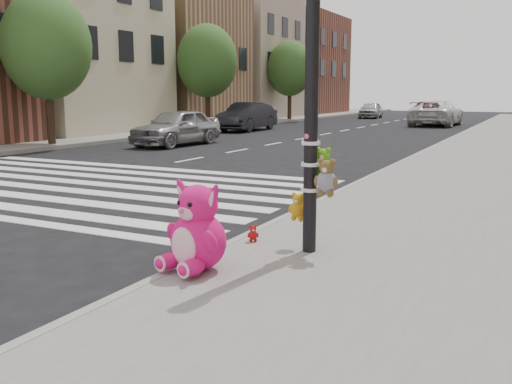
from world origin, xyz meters
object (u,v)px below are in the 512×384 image
Objects in this scene: signal_pole at (314,113)px; car_dark_far at (247,117)px; pink_bunny at (196,233)px; car_white_near at (437,113)px; red_teddy at (253,233)px; car_silver_far at (177,127)px.

signal_pole is 23.79m from car_dark_far.
pink_bunny is 0.18× the size of car_white_near.
car_white_near is at bearing 96.73° from signal_pole.
red_teddy is 0.05× the size of car_silver_far.
car_dark_far is at bearing 50.25° from car_white_near.
car_silver_far is at bearing 138.29° from pink_bunny.
car_dark_far is (-11.70, 20.69, -1.03)m from signal_pole.
signal_pole reaches higher than car_white_near.
car_white_near reaches higher than car_silver_far.
car_dark_far is at bearing 119.48° from signal_pole.
signal_pole is 0.97× the size of car_silver_far.
pink_bunny reaches higher than red_teddy.
red_teddy is at bearing 174.98° from signal_pole.
car_silver_far is at bearing 71.14° from car_white_near.
signal_pole reaches higher than red_teddy.
pink_bunny is 0.24× the size of car_silver_far.
pink_bunny is 24.48m from car_dark_far.
red_teddy is at bearing 102.67° from pink_bunny.
car_dark_far is at bearing 85.48° from red_teddy.
car_dark_far reaches higher than car_silver_far.
signal_pole reaches higher than car_dark_far.
red_teddy is at bearing 96.60° from car_white_near.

